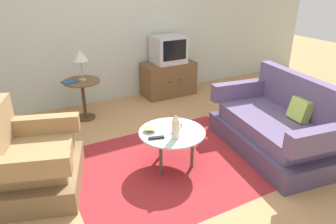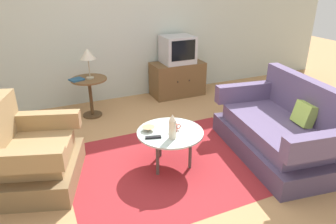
{
  "view_description": "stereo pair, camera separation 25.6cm",
  "coord_description": "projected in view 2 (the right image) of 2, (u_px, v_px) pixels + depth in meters",
  "views": [
    {
      "loc": [
        -1.48,
        -2.57,
        2.01
      ],
      "look_at": [
        0.09,
        0.31,
        0.55
      ],
      "focal_mm": 33.19,
      "sensor_mm": 36.0,
      "label": 1
    },
    {
      "loc": [
        -1.25,
        -2.68,
        2.01
      ],
      "look_at": [
        0.09,
        0.31,
        0.55
      ],
      "focal_mm": 33.19,
      "sensor_mm": 36.0,
      "label": 2
    }
  ],
  "objects": [
    {
      "name": "armchair",
      "position": [
        30.0,
        157.0,
        3.17
      ],
      "size": [
        1.08,
        1.18,
        0.88
      ],
      "rotation": [
        0.0,
        0.0,
        -1.89
      ],
      "color": "brown",
      "rests_on": "ground"
    },
    {
      "name": "ground_plane",
      "position": [
        172.0,
        168.0,
        3.52
      ],
      "size": [
        16.0,
        16.0,
        0.0
      ],
      "primitive_type": "plane",
      "color": "#AD7F51"
    },
    {
      "name": "bowl",
      "position": [
        148.0,
        129.0,
        3.41
      ],
      "size": [
        0.14,
        0.14,
        0.04
      ],
      "color": "tan",
      "rests_on": "coffee_table"
    },
    {
      "name": "side_table",
      "position": [
        90.0,
        89.0,
        4.64
      ],
      "size": [
        0.53,
        0.53,
        0.6
      ],
      "color": "brown",
      "rests_on": "ground"
    },
    {
      "name": "tv_stand",
      "position": [
        177.0,
        79.0,
        5.55
      ],
      "size": [
        0.92,
        0.5,
        0.59
      ],
      "color": "brown",
      "rests_on": "ground"
    },
    {
      "name": "tv_remote_dark",
      "position": [
        153.0,
        137.0,
        3.25
      ],
      "size": [
        0.17,
        0.08,
        0.02
      ],
      "rotation": [
        0.0,
        0.0,
        6.02
      ],
      "color": "black",
      "rests_on": "coffee_table"
    },
    {
      "name": "back_wall",
      "position": [
        109.0,
        19.0,
        5.0
      ],
      "size": [
        9.0,
        0.12,
        2.7
      ],
      "primitive_type": "cube",
      "color": "#B2BCB2",
      "rests_on": "ground"
    },
    {
      "name": "area_rug",
      "position": [
        170.0,
        165.0,
        3.57
      ],
      "size": [
        2.26,
        1.83,
        0.0
      ],
      "primitive_type": "cube",
      "color": "maroon",
      "rests_on": "ground"
    },
    {
      "name": "television",
      "position": [
        178.0,
        49.0,
        5.34
      ],
      "size": [
        0.54,
        0.46,
        0.46
      ],
      "color": "#B7B7BC",
      "rests_on": "tv_stand"
    },
    {
      "name": "coffee_table",
      "position": [
        170.0,
        135.0,
        3.41
      ],
      "size": [
        0.73,
        0.73,
        0.43
      ],
      "color": "#B2C6C1",
      "rests_on": "ground"
    },
    {
      "name": "mug",
      "position": [
        174.0,
        127.0,
        3.39
      ],
      "size": [
        0.12,
        0.07,
        0.09
      ],
      "color": "#B74C3D",
      "rests_on": "coffee_table"
    },
    {
      "name": "table_lamp",
      "position": [
        88.0,
        55.0,
        4.43
      ],
      "size": [
        0.22,
        0.22,
        0.44
      ],
      "color": "#9E937A",
      "rests_on": "side_table"
    },
    {
      "name": "book",
      "position": [
        77.0,
        80.0,
        4.49
      ],
      "size": [
        0.23,
        0.22,
        0.02
      ],
      "rotation": [
        0.0,
        0.0,
        0.37
      ],
      "color": "navy",
      "rests_on": "side_table"
    },
    {
      "name": "vase",
      "position": [
        172.0,
        127.0,
        3.2
      ],
      "size": [
        0.08,
        0.08,
        0.27
      ],
      "color": "beige",
      "rests_on": "coffee_table"
    },
    {
      "name": "couch",
      "position": [
        281.0,
        131.0,
        3.7
      ],
      "size": [
        1.13,
        1.75,
        0.9
      ],
      "rotation": [
        0.0,
        0.0,
        1.42
      ],
      "color": "#4B3E5C",
      "rests_on": "ground"
    }
  ]
}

